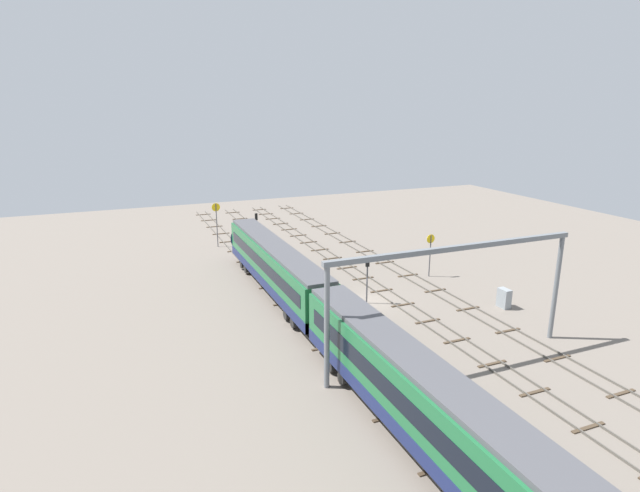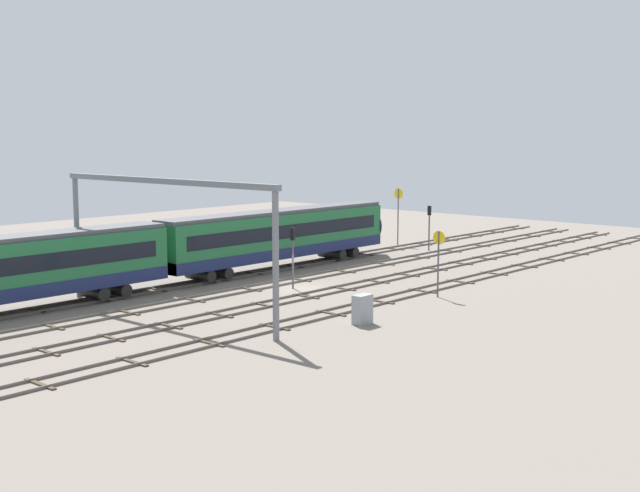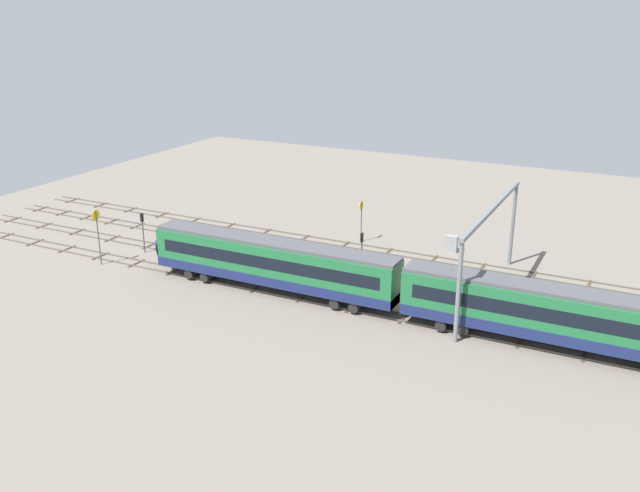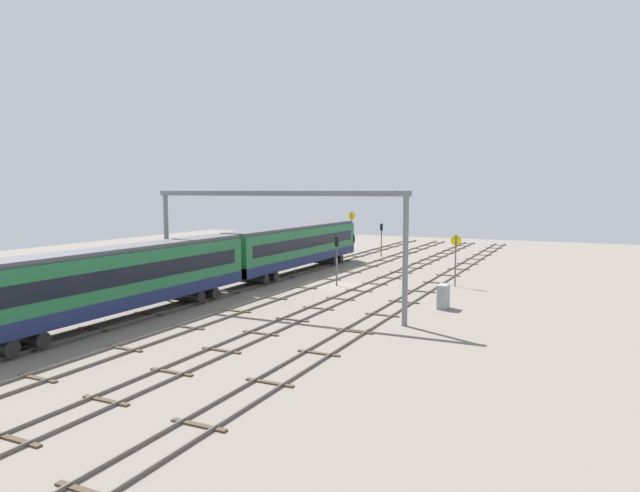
# 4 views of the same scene
# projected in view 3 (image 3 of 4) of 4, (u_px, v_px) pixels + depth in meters

# --- Properties ---
(ground_plane) EXTENTS (111.92, 111.92, 0.00)m
(ground_plane) POSITION_uv_depth(u_px,v_px,m) (360.00, 275.00, 67.17)
(ground_plane) COLOR slate
(track_near_foreground) EXTENTS (95.92, 2.40, 0.16)m
(track_near_foreground) POSITION_uv_depth(u_px,v_px,m) (388.00, 252.00, 73.37)
(track_near_foreground) COLOR #59544C
(track_near_foreground) RESTS_ON ground
(track_second_near) EXTENTS (95.92, 2.40, 0.16)m
(track_second_near) POSITION_uv_depth(u_px,v_px,m) (370.00, 266.00, 69.22)
(track_second_near) COLOR #59544C
(track_second_near) RESTS_ON ground
(track_middle) EXTENTS (95.92, 2.40, 0.16)m
(track_middle) POSITION_uv_depth(u_px,v_px,m) (350.00, 283.00, 65.07)
(track_middle) COLOR #59544C
(track_middle) RESTS_ON ground
(track_with_train) EXTENTS (95.92, 2.40, 0.16)m
(track_with_train) POSITION_uv_depth(u_px,v_px,m) (327.00, 302.00, 60.92)
(track_with_train) COLOR #59544C
(track_with_train) RESTS_ON ground
(train) EXTENTS (50.40, 3.24, 4.80)m
(train) POSITION_uv_depth(u_px,v_px,m) (395.00, 287.00, 57.37)
(train) COLOR #1E6638
(train) RESTS_ON ground
(overhead_gantry) EXTENTS (0.40, 19.78, 8.56)m
(overhead_gantry) POSITION_uv_depth(u_px,v_px,m) (491.00, 228.00, 59.83)
(overhead_gantry) COLOR slate
(overhead_gantry) RESTS_ON ground
(speed_sign_near_foreground) EXTENTS (0.14, 0.95, 4.63)m
(speed_sign_near_foreground) POSITION_uv_depth(u_px,v_px,m) (361.00, 215.00, 75.76)
(speed_sign_near_foreground) COLOR #4C4C51
(speed_sign_near_foreground) RESTS_ON ground
(speed_sign_mid_trackside) EXTENTS (0.14, 1.06, 5.73)m
(speed_sign_mid_trackside) POSITION_uv_depth(u_px,v_px,m) (97.00, 229.00, 68.69)
(speed_sign_mid_trackside) COLOR #4C4C51
(speed_sign_mid_trackside) RESTS_ON ground
(signal_light_trackside_approach) EXTENTS (0.31, 0.32, 4.46)m
(signal_light_trackside_approach) POSITION_uv_depth(u_px,v_px,m) (362.00, 248.00, 65.77)
(signal_light_trackside_approach) COLOR #4C4C51
(signal_light_trackside_approach) RESTS_ON ground
(signal_light_trackside_departure) EXTENTS (0.31, 0.32, 4.32)m
(signal_light_trackside_departure) POSITION_uv_depth(u_px,v_px,m) (143.00, 227.00, 72.42)
(signal_light_trackside_departure) COLOR #4C4C51
(signal_light_trackside_departure) RESTS_ON ground
(relay_cabinet) EXTENTS (1.23, 0.70, 1.77)m
(relay_cabinet) POSITION_uv_depth(u_px,v_px,m) (452.00, 244.00, 73.31)
(relay_cabinet) COLOR gray
(relay_cabinet) RESTS_ON ground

